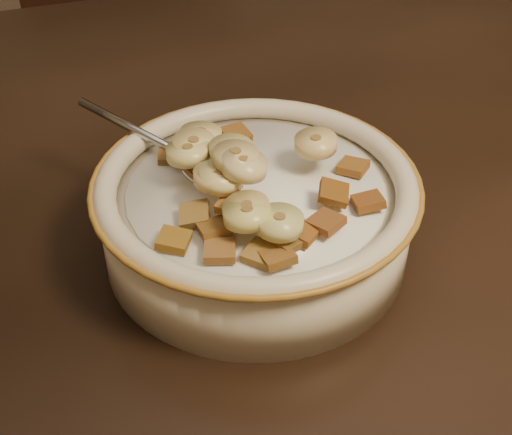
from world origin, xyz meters
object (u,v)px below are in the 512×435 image
object	(u,v)px
table	(473,151)
cereal_bowl	(256,221)
chair	(152,74)
spoon	(214,171)

from	to	relation	value
table	cereal_bowl	distance (m)	0.27
table	cereal_bowl	xyz separation A→B (m)	(-0.25, -0.09, 0.05)
table	chair	bearing A→B (deg)	103.01
spoon	chair	bearing A→B (deg)	-136.03
cereal_bowl	spoon	world-z (taller)	spoon
table	spoon	world-z (taller)	spoon
table	chair	xyz separation A→B (m)	(-0.17, 0.75, -0.25)
table	spoon	bearing A→B (deg)	-167.98
table	cereal_bowl	bearing A→B (deg)	-161.05
chair	cereal_bowl	size ratio (longest dim) A/B	4.22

